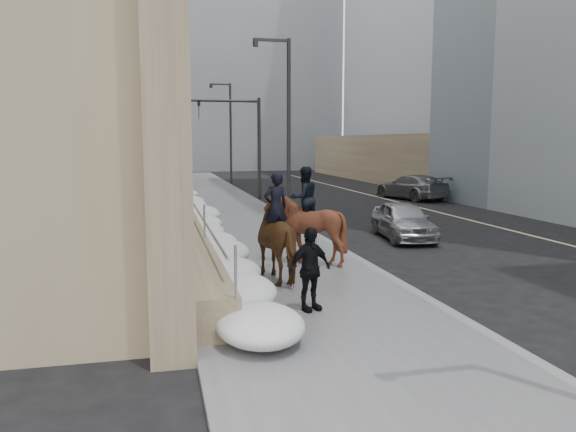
% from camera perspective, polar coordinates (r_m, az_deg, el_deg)
% --- Properties ---
extents(ground, '(140.00, 140.00, 0.00)m').
position_cam_1_polar(ground, '(11.91, 2.09, -9.40)').
color(ground, black).
rests_on(ground, ground).
extents(sidewalk, '(5.00, 80.00, 0.12)m').
position_cam_1_polar(sidewalk, '(21.47, -5.00, -1.59)').
color(sidewalk, '#57575A').
rests_on(sidewalk, ground).
extents(curb, '(0.24, 80.00, 0.12)m').
position_cam_1_polar(curb, '(22.00, 1.77, -1.34)').
color(curb, slate).
rests_on(curb, ground).
extents(lane_line, '(0.15, 70.00, 0.01)m').
position_cam_1_polar(lane_line, '(25.21, 19.34, -0.75)').
color(lane_line, '#BFB78C').
rests_on(lane_line, ground).
extents(limestone_building, '(6.10, 44.00, 18.00)m').
position_cam_1_polar(limestone_building, '(31.49, -17.96, 17.16)').
color(limestone_building, '#8F7D5E').
rests_on(limestone_building, ground).
extents(bg_building_mid, '(30.00, 12.00, 28.00)m').
position_cam_1_polar(bg_building_mid, '(72.10, -7.85, 15.94)').
color(bg_building_mid, slate).
rests_on(bg_building_mid, ground).
extents(bg_building_far, '(24.00, 12.00, 20.00)m').
position_cam_1_polar(bg_building_far, '(83.29, -15.63, 11.83)').
color(bg_building_far, gray).
rests_on(bg_building_far, ground).
extents(streetlight_mid, '(1.71, 0.24, 8.00)m').
position_cam_1_polar(streetlight_mid, '(25.66, -0.28, 10.06)').
color(streetlight_mid, '#2D2D30').
rests_on(streetlight_mid, ground).
extents(streetlight_far, '(1.71, 0.24, 8.00)m').
position_cam_1_polar(streetlight_far, '(45.36, -6.05, 8.96)').
color(streetlight_far, '#2D2D30').
rests_on(streetlight_far, ground).
extents(traffic_signal, '(4.10, 0.22, 6.00)m').
position_cam_1_polar(traffic_signal, '(33.38, -4.54, 8.48)').
color(traffic_signal, '#2D2D30').
rests_on(traffic_signal, ground).
extents(snow_bank, '(1.70, 18.10, 0.76)m').
position_cam_1_polar(snow_bank, '(19.39, -8.36, -1.41)').
color(snow_bank, silver).
rests_on(snow_bank, sidewalk).
extents(mounted_horse_left, '(1.50, 2.44, 2.62)m').
position_cam_1_polar(mounted_horse_left, '(13.70, -0.56, -2.19)').
color(mounted_horse_left, '#452A14').
rests_on(mounted_horse_left, sidewalk).
extents(mounted_horse_right, '(2.11, 2.24, 2.68)m').
position_cam_1_polar(mounted_horse_right, '(15.38, 1.71, -0.76)').
color(mounted_horse_right, '#452113').
rests_on(mounted_horse_right, sidewalk).
extents(pedestrian, '(1.07, 0.73, 1.69)m').
position_cam_1_polar(pedestrian, '(11.20, 2.20, -5.41)').
color(pedestrian, black).
rests_on(pedestrian, sidewalk).
extents(car_silver, '(2.08, 4.13, 1.35)m').
position_cam_1_polar(car_silver, '(20.48, 11.61, -0.43)').
color(car_silver, '#A1A3A8').
rests_on(car_silver, ground).
extents(car_grey, '(3.29, 5.49, 1.49)m').
position_cam_1_polar(car_grey, '(34.58, 12.43, 2.90)').
color(car_grey, slate).
rests_on(car_grey, ground).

